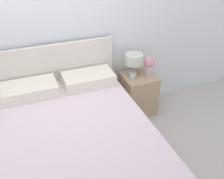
# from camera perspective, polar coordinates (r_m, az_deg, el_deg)

# --- Properties ---
(ground_plane) EXTENTS (12.00, 12.00, 0.00)m
(ground_plane) POSITION_cam_1_polar(r_m,az_deg,el_deg) (3.72, -10.93, -5.83)
(ground_plane) COLOR #BCB7B2
(wall_back) EXTENTS (8.00, 0.06, 2.60)m
(wall_back) POSITION_cam_1_polar(r_m,az_deg,el_deg) (3.17, -13.62, 13.84)
(wall_back) COLOR white
(wall_back) RESTS_ON ground_plane
(bed) EXTENTS (1.47, 2.13, 1.08)m
(bed) POSITION_cam_1_polar(r_m,az_deg,el_deg) (2.76, -7.26, -12.59)
(bed) COLOR tan
(bed) RESTS_ON ground_plane
(nightstand) EXTENTS (0.42, 0.44, 0.56)m
(nightstand) POSITION_cam_1_polar(r_m,az_deg,el_deg) (3.64, 5.69, -0.87)
(nightstand) COLOR tan
(nightstand) RESTS_ON ground_plane
(table_lamp) EXTENTS (0.23, 0.23, 0.29)m
(table_lamp) POSITION_cam_1_polar(r_m,az_deg,el_deg) (3.43, 4.76, 6.42)
(table_lamp) COLOR beige
(table_lamp) RESTS_ON nightstand
(flower_vase) EXTENTS (0.14, 0.14, 0.24)m
(flower_vase) POSITION_cam_1_polar(r_m,az_deg,el_deg) (3.52, 8.06, 5.53)
(flower_vase) COLOR silver
(flower_vase) RESTS_ON nightstand
(alarm_clock) EXTENTS (0.07, 0.06, 0.07)m
(alarm_clock) POSITION_cam_1_polar(r_m,az_deg,el_deg) (3.42, 4.40, 3.03)
(alarm_clock) COLOR silver
(alarm_clock) RESTS_ON nightstand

